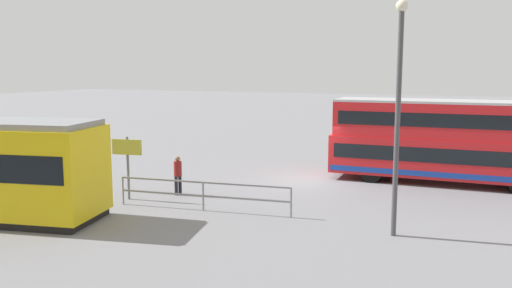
# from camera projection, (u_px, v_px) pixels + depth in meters

# --- Properties ---
(ground_plane) EXTENTS (160.00, 160.00, 0.00)m
(ground_plane) POSITION_uv_depth(u_px,v_px,m) (309.00, 181.00, 24.24)
(ground_plane) COLOR gray
(double_decker_bus) EXTENTS (10.41, 2.76, 3.72)m
(double_decker_bus) POSITION_uv_depth(u_px,v_px,m) (449.00, 141.00, 23.50)
(double_decker_bus) COLOR red
(double_decker_bus) RESTS_ON ground
(pedestrian_near_railing) EXTENTS (0.39, 0.39, 1.59)m
(pedestrian_near_railing) POSITION_uv_depth(u_px,v_px,m) (178.00, 173.00, 21.54)
(pedestrian_near_railing) COLOR black
(pedestrian_near_railing) RESTS_ON ground
(pedestrian_railing) EXTENTS (6.54, 0.84, 1.08)m
(pedestrian_railing) POSITION_uv_depth(u_px,v_px,m) (203.00, 191.00, 19.12)
(pedestrian_railing) COLOR gray
(pedestrian_railing) RESTS_ON ground
(info_sign) EXTENTS (1.23, 0.25, 2.49)m
(info_sign) POSITION_uv_depth(u_px,v_px,m) (127.00, 156.00, 20.63)
(info_sign) COLOR slate
(info_sign) RESTS_ON ground
(street_lamp) EXTENTS (0.36, 0.36, 7.12)m
(street_lamp) POSITION_uv_depth(u_px,v_px,m) (398.00, 102.00, 15.80)
(street_lamp) COLOR #4C4C51
(street_lamp) RESTS_ON ground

